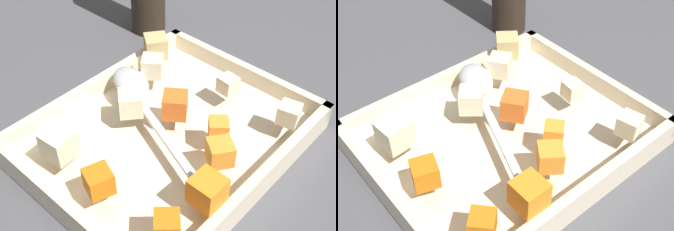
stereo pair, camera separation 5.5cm
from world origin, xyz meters
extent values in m
plane|color=#4C4C51|center=(0.00, 0.00, 0.00)|extent=(4.00, 4.00, 0.00)
cube|color=beige|center=(-0.02, 0.02, 0.01)|extent=(0.34, 0.28, 0.01)
cube|color=beige|center=(-0.02, -0.12, 0.03)|extent=(0.34, 0.01, 0.03)
cube|color=beige|center=(-0.02, 0.15, 0.03)|extent=(0.34, 0.01, 0.03)
cube|color=beige|center=(-0.18, 0.02, 0.03)|extent=(0.01, 0.28, 0.03)
cube|color=beige|center=(0.15, 0.02, 0.03)|extent=(0.01, 0.28, 0.03)
cube|color=orange|center=(0.00, 0.02, 0.06)|extent=(0.04, 0.04, 0.03)
cube|color=orange|center=(-0.14, -0.09, 0.05)|extent=(0.04, 0.04, 0.03)
cube|color=orange|center=(-0.08, -0.09, 0.06)|extent=(0.03, 0.03, 0.03)
cube|color=orange|center=(0.01, -0.04, 0.05)|extent=(0.03, 0.03, 0.02)
cube|color=orange|center=(-0.03, -0.07, 0.05)|extent=(0.04, 0.04, 0.03)
cube|color=orange|center=(-0.15, 0.00, 0.05)|extent=(0.04, 0.04, 0.03)
cube|color=beige|center=(-0.03, 0.07, 0.06)|extent=(0.04, 0.04, 0.03)
cube|color=beige|center=(-0.14, 0.07, 0.06)|extent=(0.04, 0.04, 0.03)
cube|color=tan|center=(0.08, 0.13, 0.06)|extent=(0.04, 0.04, 0.03)
cube|color=beige|center=(0.04, 0.10, 0.06)|extent=(0.04, 0.04, 0.03)
cube|color=beige|center=(0.08, -0.09, 0.05)|extent=(0.03, 0.03, 0.03)
cube|color=beige|center=(0.08, 0.00, 0.05)|extent=(0.03, 0.03, 0.02)
ellipsoid|color=silver|center=(0.00, 0.10, 0.05)|extent=(0.06, 0.08, 0.02)
cube|color=silver|center=(-0.04, -0.01, 0.04)|extent=(0.07, 0.16, 0.01)
camera|label=1|loc=(-0.32, -0.26, 0.42)|focal=47.59mm
camera|label=2|loc=(-0.28, -0.29, 0.42)|focal=47.59mm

